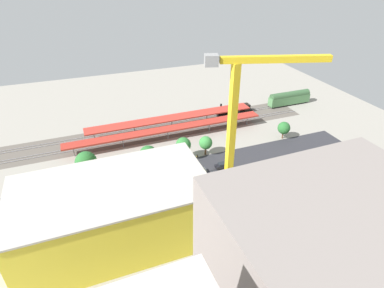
# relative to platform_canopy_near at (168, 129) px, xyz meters

# --- Properties ---
(ground_plane) EXTENTS (186.64, 186.64, 0.00)m
(ground_plane) POSITION_rel_platform_canopy_near_xyz_m (3.60, 15.04, -3.90)
(ground_plane) COLOR gray
(ground_plane) RESTS_ON ground
(rail_bed) EXTENTS (116.75, 15.24, 0.01)m
(rail_bed) POSITION_rel_platform_canopy_near_xyz_m (3.60, -7.28, -3.90)
(rail_bed) COLOR #5B544C
(rail_bed) RESTS_ON ground
(street_asphalt) EXTENTS (116.71, 9.82, 0.01)m
(street_asphalt) POSITION_rel_platform_canopy_near_xyz_m (3.60, 18.72, -3.90)
(street_asphalt) COLOR #2D2D33
(street_asphalt) RESTS_ON ground
(track_rails) EXTENTS (116.65, 8.80, 0.12)m
(track_rails) POSITION_rel_platform_canopy_near_xyz_m (3.60, -7.28, -3.72)
(track_rails) COLOR #9E9EA8
(track_rails) RESTS_ON ground
(platform_canopy_near) EXTENTS (68.24, 4.63, 4.17)m
(platform_canopy_near) POSITION_rel_platform_canopy_near_xyz_m (0.00, 0.00, 0.00)
(platform_canopy_near) COLOR #A82D23
(platform_canopy_near) RESTS_ON ground
(platform_canopy_far) EXTENTS (60.76, 5.68, 4.61)m
(platform_canopy_far) POSITION_rel_platform_canopy_near_xyz_m (-3.53, -6.74, 0.47)
(platform_canopy_far) COLOR #B73328
(platform_canopy_far) RESTS_ON ground
(locomotive) EXTENTS (15.19, 2.89, 5.07)m
(locomotive) POSITION_rel_platform_canopy_near_xyz_m (-30.78, -10.49, -2.11)
(locomotive) COLOR black
(locomotive) RESTS_ON ground
(passenger_coach) EXTENTS (18.75, 3.28, 5.86)m
(passenger_coach) POSITION_rel_platform_canopy_near_xyz_m (-56.36, -10.49, -0.85)
(passenger_coach) COLOR black
(passenger_coach) RESTS_ON ground
(parked_car_0) EXTENTS (4.46, 1.88, 1.63)m
(parked_car_0) POSITION_rel_platform_canopy_near_xyz_m (-10.17, 22.11, -3.17)
(parked_car_0) COLOR black
(parked_car_0) RESTS_ON ground
(parked_car_1) EXTENTS (4.50, 1.89, 1.84)m
(parked_car_1) POSITION_rel_platform_canopy_near_xyz_m (-2.41, 22.24, -3.09)
(parked_car_1) COLOR black
(parked_car_1) RESTS_ON ground
(parked_car_2) EXTENTS (4.67, 1.98, 1.76)m
(parked_car_2) POSITION_rel_platform_canopy_near_xyz_m (5.58, 22.42, -3.13)
(parked_car_2) COLOR black
(parked_car_2) RESTS_ON ground
(parked_car_3) EXTENTS (4.62, 2.01, 1.77)m
(parked_car_3) POSITION_rel_platform_canopy_near_xyz_m (14.02, 22.57, -3.12)
(parked_car_3) COLOR black
(parked_car_3) RESTS_ON ground
(parked_car_4) EXTENTS (4.80, 2.09, 1.73)m
(parked_car_4) POSITION_rel_platform_canopy_near_xyz_m (21.68, 21.56, -3.13)
(parked_car_4) COLOR black
(parked_car_4) RESTS_ON ground
(parked_car_5) EXTENTS (4.42, 1.80, 1.65)m
(parked_car_5) POSITION_rel_platform_canopy_near_xyz_m (29.78, 22.07, -3.16)
(parked_car_5) COLOR black
(parked_car_5) RESTS_ON ground
(construction_building) EXTENTS (39.15, 21.05, 14.27)m
(construction_building) POSITION_rel_platform_canopy_near_xyz_m (23.21, 38.70, 3.23)
(construction_building) COLOR yellow
(construction_building) RESTS_ON ground
(construction_roof_slab) EXTENTS (39.75, 21.65, 0.40)m
(construction_roof_slab) POSITION_rel_platform_canopy_near_xyz_m (23.21, 38.70, 10.57)
(construction_roof_slab) COLOR #B7B2A8
(construction_roof_slab) RESTS_ON construction_building
(tower_crane) EXTENTS (22.35, 8.13, 39.17)m
(tower_crane) POSITION_rel_platform_canopy_near_xyz_m (-2.81, 42.24, 18.53)
(tower_crane) COLOR gray
(tower_crane) RESTS_ON ground
(box_truck_0) EXTENTS (9.44, 3.18, 3.65)m
(box_truck_0) POSITION_rel_platform_canopy_near_xyz_m (28.45, 23.53, -2.14)
(box_truck_0) COLOR black
(box_truck_0) RESTS_ON ground
(box_truck_1) EXTENTS (9.27, 2.66, 3.64)m
(box_truck_1) POSITION_rel_platform_canopy_near_xyz_m (5.95, 24.02, -2.13)
(box_truck_1) COLOR black
(box_truck_1) RESTS_ON ground
(street_tree_0) EXTENTS (4.64, 4.64, 7.54)m
(street_tree_0) POSITION_rel_platform_canopy_near_xyz_m (-0.82, 13.86, 1.28)
(street_tree_0) COLOR brown
(street_tree_0) RESTS_ON ground
(street_tree_1) EXTENTS (4.16, 4.16, 6.33)m
(street_tree_1) POSITION_rel_platform_canopy_near_xyz_m (-8.26, 13.55, 0.31)
(street_tree_1) COLOR brown
(street_tree_1) RESTS_ON ground
(street_tree_2) EXTENTS (4.23, 4.23, 6.12)m
(street_tree_2) POSITION_rel_platform_canopy_near_xyz_m (-37.14, 13.23, 0.07)
(street_tree_2) COLOR brown
(street_tree_2) RESTS_ON ground
(street_tree_3) EXTENTS (5.92, 5.92, 8.69)m
(street_tree_3) POSITION_rel_platform_canopy_near_xyz_m (27.36, 14.07, 1.82)
(street_tree_3) COLOR brown
(street_tree_3) RESTS_ON ground
(street_tree_4) EXTENTS (5.18, 5.18, 7.34)m
(street_tree_4) POSITION_rel_platform_canopy_near_xyz_m (10.23, 14.63, 0.83)
(street_tree_4) COLOR brown
(street_tree_4) RESTS_ON ground
(traffic_light) EXTENTS (0.50, 0.36, 7.03)m
(traffic_light) POSITION_rel_platform_canopy_near_xyz_m (-1.66, 23.21, 0.72)
(traffic_light) COLOR #333333
(traffic_light) RESTS_ON ground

